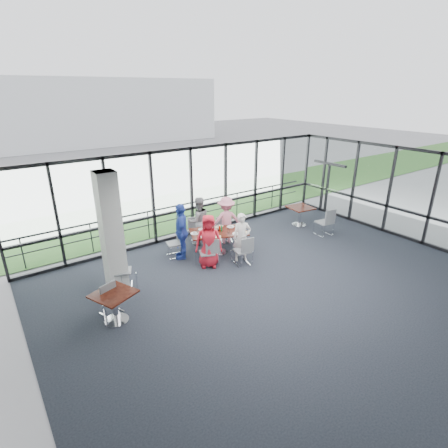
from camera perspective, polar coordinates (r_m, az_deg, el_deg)
floor at (r=9.62m, az=10.75°, el=-10.96°), size 12.00×10.00×0.02m
ceiling at (r=8.38m, az=12.24°, el=7.97°), size 12.00×10.00×0.04m
wall_left at (r=6.45m, az=-29.80°, el=-14.35°), size 0.10×10.00×3.20m
curtain_wall_back at (r=12.58m, az=-5.32°, el=5.21°), size 12.00×0.10×3.20m
curtain_wall_right at (r=13.71m, az=29.00°, el=3.94°), size 0.10×10.00×3.20m
exit_door at (r=15.72m, az=16.48°, el=5.60°), size 0.12×1.60×2.10m
structural_column at (r=9.46m, az=-17.93°, el=-1.26°), size 0.50×0.50×3.20m
apron at (r=17.37m, az=-13.63°, el=3.64°), size 80.00×70.00×0.02m
grass_strip at (r=15.60m, az=-10.77°, el=1.99°), size 80.00×5.00×0.01m
hangar_main at (r=38.84m, az=-21.61°, el=16.81°), size 24.00×10.00×6.00m
guard_rail at (r=13.42m, az=-6.47°, el=1.25°), size 12.00×0.06×0.06m
main_table at (r=11.33m, az=-0.89°, el=-1.84°), size 2.06×1.61×0.75m
side_table_left at (r=8.47m, az=-17.55°, el=-11.39°), size 1.10×1.10×0.75m
side_table_right at (r=13.96m, az=12.34°, el=2.27°), size 0.98×0.98×0.75m
diner_near_left at (r=10.40m, az=-2.53°, el=-2.81°), size 0.96×0.87×1.64m
diner_near_right at (r=10.77m, az=2.93°, el=-2.22°), size 0.69×0.62×1.54m
diner_far_left at (r=11.92m, az=-4.19°, el=0.49°), size 0.90×0.65×1.69m
diner_far_right at (r=12.00m, az=0.35°, el=0.63°), size 1.20×0.91×1.66m
diner_end at (r=10.98m, az=-6.96°, el=-1.16°), size 1.01×1.20×1.80m
chair_main_nl at (r=10.54m, az=-2.77°, el=-4.72°), size 0.57×0.57×0.89m
chair_main_nr at (r=10.67m, az=2.98°, el=-4.40°), size 0.53×0.53×0.89m
chair_main_fl at (r=12.17m, az=-4.27°, el=-1.10°), size 0.54×0.54×0.88m
chair_main_fr at (r=12.26m, az=0.40°, el=-0.95°), size 0.56×0.56×0.84m
chair_main_end at (r=11.24m, az=-8.12°, el=-3.16°), size 0.53×0.53×0.91m
chair_spare_la at (r=8.87m, az=-18.16°, el=-11.23°), size 0.56×0.56×0.90m
chair_spare_lb at (r=9.86m, az=-16.23°, el=-7.41°), size 0.60×0.60×0.93m
chair_spare_r at (r=13.24m, az=16.03°, el=0.26°), size 0.56×0.56×1.00m
plate_nl at (r=10.87m, az=-3.23°, el=-2.08°), size 0.24×0.24×0.01m
plate_nr at (r=11.09m, az=2.09°, el=-1.57°), size 0.28×0.28×0.01m
plate_fl at (r=11.43m, az=-3.60°, el=-0.89°), size 0.26×0.26×0.01m
plate_fr at (r=11.64m, az=1.08°, el=-0.44°), size 0.26×0.26×0.01m
plate_end at (r=11.13m, az=-4.79°, el=-1.56°), size 0.27×0.27×0.01m
tumbler_a at (r=11.02m, az=-1.78°, el=-1.39°), size 0.07×0.07×0.14m
tumbler_b at (r=11.13m, az=0.73°, el=-1.13°), size 0.07×0.07×0.14m
tumbler_c at (r=11.45m, az=-0.84°, el=-0.48°), size 0.07×0.07×0.14m
tumbler_d at (r=11.05m, az=-4.26°, el=-1.37°), size 0.07×0.07×0.14m
menu_a at (r=10.86m, az=-1.32°, el=-2.12°), size 0.37×0.34×0.00m
menu_b at (r=11.17m, az=3.35°, el=-1.45°), size 0.32×0.26×0.00m
menu_c at (r=11.67m, az=-0.81°, el=-0.40°), size 0.34×0.29×0.00m
condiment_caddy at (r=11.33m, az=-0.76°, el=-0.99°), size 0.10×0.07×0.04m
ketchup_bottle at (r=11.29m, az=-0.72°, el=-0.69°), size 0.06×0.06×0.18m
green_bottle at (r=11.25m, az=-0.41°, el=-0.71°), size 0.05×0.05×0.20m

